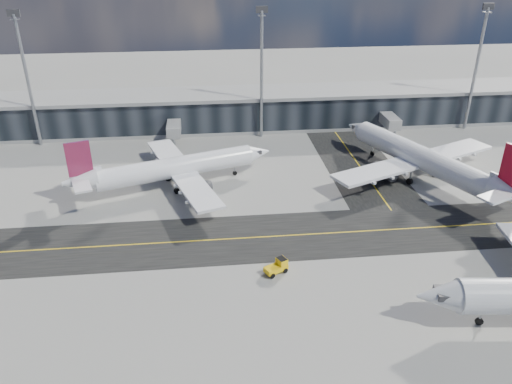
% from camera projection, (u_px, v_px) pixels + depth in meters
% --- Properties ---
extents(ground, '(300.00, 300.00, 0.00)m').
position_uv_depth(ground, '(299.00, 249.00, 74.64)').
color(ground, gray).
rests_on(ground, ground).
extents(taxiway_lanes, '(180.00, 63.00, 0.03)m').
position_uv_depth(taxiway_lanes, '(310.00, 213.00, 84.52)').
color(taxiway_lanes, black).
rests_on(taxiway_lanes, ground).
extents(terminal_concourse, '(152.00, 19.80, 8.80)m').
position_uv_depth(terminal_concourse, '(258.00, 110.00, 121.41)').
color(terminal_concourse, black).
rests_on(terminal_concourse, ground).
extents(floodlight_masts, '(102.50, 0.70, 28.90)m').
position_uv_depth(floodlight_masts, '(262.00, 70.00, 110.03)').
color(floodlight_masts, gray).
rests_on(floodlight_masts, ground).
extents(airliner_af, '(38.09, 32.87, 11.56)m').
position_uv_depth(airliner_af, '(173.00, 168.00, 91.66)').
color(airliner_af, white).
rests_on(airliner_af, ground).
extents(airliner_redtail, '(36.30, 42.02, 13.01)m').
position_uv_depth(airliner_redtail, '(424.00, 159.00, 94.17)').
color(airliner_redtail, white).
rests_on(airliner_redtail, ground).
extents(baggage_tug, '(3.60, 2.87, 2.04)m').
position_uv_depth(baggage_tug, '(278.00, 266.00, 69.08)').
color(baggage_tug, yellow).
rests_on(baggage_tug, ground).
extents(service_van, '(3.83, 5.24, 1.32)m').
position_uv_depth(service_van, '(367.00, 136.00, 115.61)').
color(service_van, white).
rests_on(service_van, ground).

